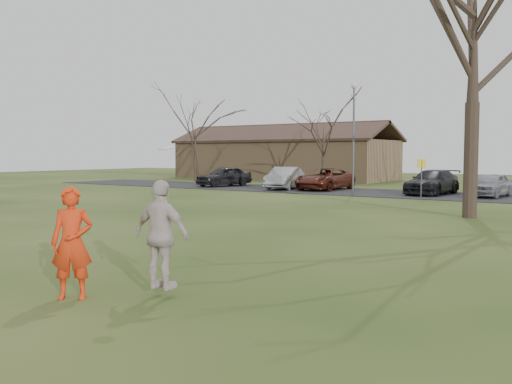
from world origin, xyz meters
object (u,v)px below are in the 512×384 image
player_defender (72,243)px  car_4 (491,185)px  car_2 (325,179)px  car_3 (432,182)px  big_tree (475,24)px  lamp_post (354,125)px  car_1 (285,178)px  catching_play (162,235)px  building (284,158)px  car_0 (224,176)px

player_defender → car_4: bearing=48.8°
car_2 → car_3: car_3 is taller
player_defender → big_tree: 16.76m
car_2 → lamp_post: 5.57m
car_4 → big_tree: (1.30, -10.37, 6.32)m
player_defender → car_2: bearing=70.2°
car_4 → lamp_post: bearing=-150.1°
player_defender → lamp_post: bearing=64.9°
car_1 → car_2: 2.67m
car_3 → big_tree: size_ratio=0.34×
car_2 → catching_play: (9.87, -25.10, 0.30)m
car_2 → building: bearing=131.5°
car_4 → lamp_post: (-6.70, -2.87, 3.29)m
player_defender → car_3: bearing=55.7°
player_defender → car_1: bearing=75.8°
car_1 → car_4: size_ratio=1.16×
car_0 → car_3: size_ratio=0.88×
car_4 → catching_play: size_ratio=1.61×
car_0 → car_3: car_0 is taller
building → big_tree: size_ratio=1.47×
player_defender → lamp_post: (-5.41, 22.90, 3.06)m
car_0 → catching_play: 30.10m
big_tree → lamp_post: bearing=136.8°
car_3 → catching_play: size_ratio=2.04×
car_3 → lamp_post: lamp_post is taller
lamp_post → car_1: bearing=158.8°
player_defender → car_0: size_ratio=0.44×
car_3 → building: building is taller
player_defender → car_4: (1.29, 25.77, -0.23)m
car_0 → lamp_post: 11.72m
car_3 → building: 21.62m
car_4 → catching_play: catching_play is taller
car_0 → car_3: bearing=17.2°
building → car_1: bearing=-58.4°
car_4 → player_defender: bearing=-86.1°
car_0 → catching_play: catching_play is taller
car_3 → building: (-17.55, 12.56, 1.20)m
car_0 → car_2: car_0 is taller
car_2 → lamp_post: lamp_post is taller
car_3 → player_defender: bearing=-81.7°
car_0 → player_defender: bearing=-41.8°
car_1 → building: 15.57m
car_2 → car_1: bearing=-161.7°
player_defender → car_0: bearing=84.6°
car_2 → lamp_post: size_ratio=0.79×
building → car_0: bearing=-77.1°
lamp_post → building: bearing=132.1°
car_0 → catching_play: bearing=-39.1°
big_tree → car_4: bearing=97.2°
building → lamp_post: bearing=-47.9°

